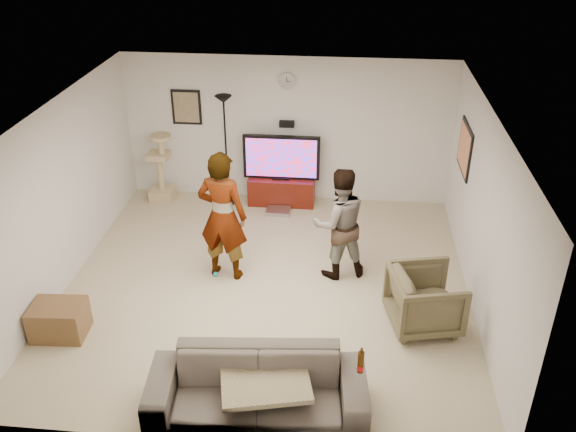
# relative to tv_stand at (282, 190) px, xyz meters

# --- Properties ---
(floor) EXTENTS (5.50, 5.50, 0.02)m
(floor) POSITION_rel_tv_stand_xyz_m (0.07, -2.50, -0.25)
(floor) COLOR tan
(floor) RESTS_ON ground
(ceiling) EXTENTS (5.50, 5.50, 0.02)m
(ceiling) POSITION_rel_tv_stand_xyz_m (0.07, -2.50, 2.27)
(ceiling) COLOR white
(ceiling) RESTS_ON wall_back
(wall_back) EXTENTS (5.50, 0.04, 2.50)m
(wall_back) POSITION_rel_tv_stand_xyz_m (0.07, 0.25, 1.01)
(wall_back) COLOR silver
(wall_back) RESTS_ON floor
(wall_front) EXTENTS (5.50, 0.04, 2.50)m
(wall_front) POSITION_rel_tv_stand_xyz_m (0.07, -5.25, 1.01)
(wall_front) COLOR silver
(wall_front) RESTS_ON floor
(wall_left) EXTENTS (0.04, 5.50, 2.50)m
(wall_left) POSITION_rel_tv_stand_xyz_m (-2.68, -2.50, 1.01)
(wall_left) COLOR silver
(wall_left) RESTS_ON floor
(wall_right) EXTENTS (0.04, 5.50, 2.50)m
(wall_right) POSITION_rel_tv_stand_xyz_m (2.82, -2.50, 1.01)
(wall_right) COLOR silver
(wall_right) RESTS_ON floor
(wall_clock) EXTENTS (0.26, 0.04, 0.26)m
(wall_clock) POSITION_rel_tv_stand_xyz_m (0.07, 0.22, 1.86)
(wall_clock) COLOR white
(wall_clock) RESTS_ON wall_back
(wall_speaker) EXTENTS (0.25, 0.10, 0.10)m
(wall_speaker) POSITION_rel_tv_stand_xyz_m (0.07, 0.19, 1.14)
(wall_speaker) COLOR black
(wall_speaker) RESTS_ON wall_back
(picture_back) EXTENTS (0.42, 0.03, 0.52)m
(picture_back) POSITION_rel_tv_stand_xyz_m (-1.63, 0.23, 1.36)
(picture_back) COLOR #7A6B50
(picture_back) RESTS_ON wall_back
(picture_right) EXTENTS (0.03, 0.78, 0.62)m
(picture_right) POSITION_rel_tv_stand_xyz_m (2.80, -0.90, 1.26)
(picture_right) COLOR #E18758
(picture_right) RESTS_ON wall_right
(tv_stand) EXTENTS (1.13, 0.45, 0.47)m
(tv_stand) POSITION_rel_tv_stand_xyz_m (0.00, 0.00, 0.00)
(tv_stand) COLOR #481209
(tv_stand) RESTS_ON floor
(console_box) EXTENTS (0.40, 0.30, 0.07)m
(console_box) POSITION_rel_tv_stand_xyz_m (-0.02, -0.40, -0.20)
(console_box) COLOR #B0B0B7
(console_box) RESTS_ON floor
(tv) EXTENTS (1.29, 0.08, 0.77)m
(tv) POSITION_rel_tv_stand_xyz_m (0.00, 0.00, 0.62)
(tv) COLOR black
(tv) RESTS_ON tv_stand
(tv_screen) EXTENTS (1.19, 0.01, 0.68)m
(tv_screen) POSITION_rel_tv_stand_xyz_m (0.00, -0.04, 0.62)
(tv_screen) COLOR #2236F5
(tv_screen) RESTS_ON tv
(floor_lamp) EXTENTS (0.32, 0.32, 1.91)m
(floor_lamp) POSITION_rel_tv_stand_xyz_m (-0.93, -0.06, 0.72)
(floor_lamp) COLOR black
(floor_lamp) RESTS_ON floor
(cat_tree) EXTENTS (0.39, 0.39, 1.23)m
(cat_tree) POSITION_rel_tv_stand_xyz_m (-2.10, -0.08, 0.38)
(cat_tree) COLOR tan
(cat_tree) RESTS_ON floor
(person_left) EXTENTS (0.76, 0.56, 1.88)m
(person_left) POSITION_rel_tv_stand_xyz_m (-0.55, -2.29, 0.71)
(person_left) COLOR #B6B6B6
(person_left) RESTS_ON floor
(person_right) EXTENTS (0.95, 0.84, 1.63)m
(person_right) POSITION_rel_tv_stand_xyz_m (1.03, -2.10, 0.58)
(person_right) COLOR navy
(person_right) RESTS_ON floor
(sofa) EXTENTS (2.32, 1.08, 0.66)m
(sofa) POSITION_rel_tv_stand_xyz_m (0.27, -4.80, 0.09)
(sofa) COLOR #544C44
(sofa) RESTS_ON floor
(throw_blanket) EXTENTS (1.03, 0.89, 0.06)m
(throw_blanket) POSITION_rel_tv_stand_xyz_m (0.36, -4.80, 0.21)
(throw_blanket) COLOR tan
(throw_blanket) RESTS_ON sofa
(beer_bottle) EXTENTS (0.06, 0.06, 0.25)m
(beer_bottle) POSITION_rel_tv_stand_xyz_m (1.31, -4.80, 0.55)
(beer_bottle) COLOR #3C2104
(beer_bottle) RESTS_ON sofa
(armchair) EXTENTS (1.00, 0.99, 0.77)m
(armchair) POSITION_rel_tv_stand_xyz_m (2.13, -3.16, 0.15)
(armchair) COLOR brown
(armchair) RESTS_ON floor
(side_table) EXTENTS (0.67, 0.52, 0.43)m
(side_table) POSITION_rel_tv_stand_xyz_m (-2.33, -3.79, -0.02)
(side_table) COLOR brown
(side_table) RESTS_ON floor
(toy_ball) EXTENTS (0.07, 0.07, 0.07)m
(toy_ball) POSITION_rel_tv_stand_xyz_m (-0.68, -2.36, -0.20)
(toy_ball) COLOR #19AAA8
(toy_ball) RESTS_ON floor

